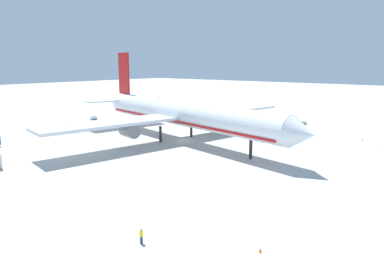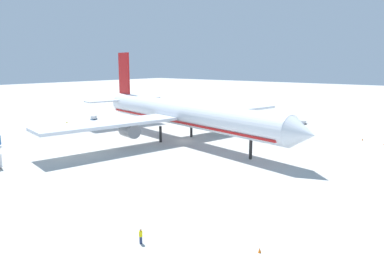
# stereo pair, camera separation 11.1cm
# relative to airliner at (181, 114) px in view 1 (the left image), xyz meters

# --- Properties ---
(ground_plane) EXTENTS (600.00, 600.00, 0.00)m
(ground_plane) POSITION_rel_airliner_xyz_m (1.32, -0.39, -7.19)
(ground_plane) COLOR #B2B2AD
(airliner) EXTENTS (76.37, 73.22, 23.54)m
(airliner) POSITION_rel_airliner_xyz_m (0.00, 0.00, 0.00)
(airliner) COLOR silver
(airliner) RESTS_ON ground
(baggage_cart_1) EXTENTS (2.27, 3.13, 1.43)m
(baggage_cart_1) POSITION_rel_airliner_xyz_m (-48.06, 7.22, -6.41)
(baggage_cart_1) COLOR #26598C
(baggage_cart_1) RESTS_ON ground
(baggage_cart_2) EXTENTS (3.22, 2.69, 1.23)m
(baggage_cart_2) POSITION_rel_airliner_xyz_m (14.84, 45.39, -6.51)
(baggage_cart_2) COLOR gray
(baggage_cart_2) RESTS_ON ground
(ground_worker_0) EXTENTS (0.52, 0.52, 1.72)m
(ground_worker_0) POSITION_rel_airliner_xyz_m (-42.27, -7.31, -6.31)
(ground_worker_0) COLOR navy
(ground_worker_0) RESTS_ON ground
(ground_worker_1) EXTENTS (0.52, 0.52, 1.75)m
(ground_worker_1) POSITION_rel_airliner_xyz_m (32.36, -44.73, -6.30)
(ground_worker_1) COLOR navy
(ground_worker_1) RESTS_ON ground
(traffic_cone_0) EXTENTS (0.36, 0.36, 0.55)m
(traffic_cone_0) POSITION_rel_airliner_xyz_m (43.06, 28.28, -6.91)
(traffic_cone_0) COLOR orange
(traffic_cone_0) RESTS_ON ground
(traffic_cone_1) EXTENTS (0.36, 0.36, 0.55)m
(traffic_cone_1) POSITION_rel_airliner_xyz_m (43.80, -38.04, -6.91)
(traffic_cone_1) COLOR orange
(traffic_cone_1) RESTS_ON ground
(traffic_cone_2) EXTENTS (0.36, 0.36, 0.55)m
(traffic_cone_2) POSITION_rel_airliner_xyz_m (37.41, 30.41, -6.91)
(traffic_cone_2) COLOR orange
(traffic_cone_2) RESTS_ON ground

